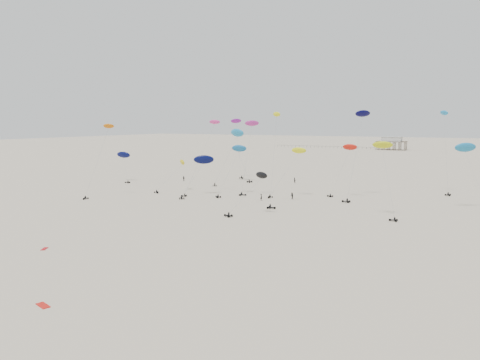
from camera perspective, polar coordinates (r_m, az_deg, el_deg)
The scene contains 27 objects.
ground_plane at distance 218.31m, azimuth 13.80°, elevation 1.42°, with size 900.00×900.00×0.00m, color beige.
pavilion_main at distance 366.66m, azimuth 17.99°, elevation 4.18°, with size 21.00×13.00×9.80m.
pier_fence at distance 379.10m, azimuth 10.19°, elevation 3.98°, with size 80.20×0.20×1.50m.
rig_0 at distance 131.97m, azimuth 6.40°, elevation 2.35°, with size 8.38×9.47×14.98m.
rig_1 at distance 137.83m, azimuth -4.14°, elevation 4.57°, with size 4.76×14.64×23.53m.
rig_2 at distance 107.02m, azimuth 17.23°, elevation 2.40°, with size 7.04×6.68×16.99m.
rig_3 at distance 135.69m, azimuth -16.72°, elevation 3.20°, with size 3.91×10.73×20.86m.
rig_4 at distance 143.06m, azimuth -7.77°, elevation 1.34°, with size 6.43×11.64×11.71m.
rig_5 at distance 148.66m, azimuth 23.80°, elevation 4.05°, with size 5.63×10.10×24.46m.
rig_6 at distance 174.47m, azimuth -0.31°, elevation 5.46°, with size 6.83×5.84×22.32m.
rig_7 at distance 131.94m, azimuth 1.06°, elevation 4.03°, with size 5.53×4.04×21.55m.
rig_8 at distance 134.25m, azimuth -4.80°, elevation 1.89°, with size 5.99×13.68×13.15m.
rig_9 at distance 133.29m, azimuth 12.72°, elevation 2.61°, with size 7.66×4.40×14.99m.
rig_10 at distance 132.78m, azimuth 14.29°, elevation 5.43°, with size 4.81×16.25×25.42m.
rig_11 at distance 115.56m, azimuth 4.09°, elevation 1.45°, with size 4.64×9.56×23.55m.
rig_12 at distance 105.43m, azimuth 1.13°, elevation -1.18°, with size 7.92×9.04×11.34m.
rig_13 at distance 170.16m, azimuth -13.97°, elevation 2.67°, with size 9.15×6.41×11.35m.
rig_14 at distance 123.37m, azimuth 26.11°, elevation 2.62°, with size 10.42×16.53×19.67m.
rig_15 at distance 162.62m, azimuth -0.55°, elevation 5.30°, with size 7.20×17.54×20.75m.
rig_16 at distance 164.95m, azimuth 0.12°, elevation 2.80°, with size 9.66×6.32×13.03m.
rig_17 at distance 134.86m, azimuth -0.59°, elevation 2.80°, with size 5.10×11.85×15.57m.
spectator_0 at distance 125.38m, azimuth 2.61°, elevation -2.51°, with size 0.80×0.55×2.19m, color black.
spectator_1 at distance 128.21m, azimuth 6.35°, elevation -2.33°, with size 1.04×0.60×2.12m, color black.
spectator_2 at distance 167.79m, azimuth -6.88°, elevation -0.10°, with size 1.22×0.66×2.06m, color black.
spectator_3 at distance 161.70m, azimuth 6.68°, elevation -0.37°, with size 0.82×0.56×2.25m, color black.
grounded_kite_a at distance 60.02m, azimuth -22.88°, elevation -13.94°, with size 2.20×0.90×0.08m, color red.
grounded_kite_b at distance 84.88m, azimuth -22.74°, elevation -7.76°, with size 1.80×0.70×0.07m, color red.
Camera 1 is at (51.97, -10.99, 21.03)m, focal length 35.00 mm.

